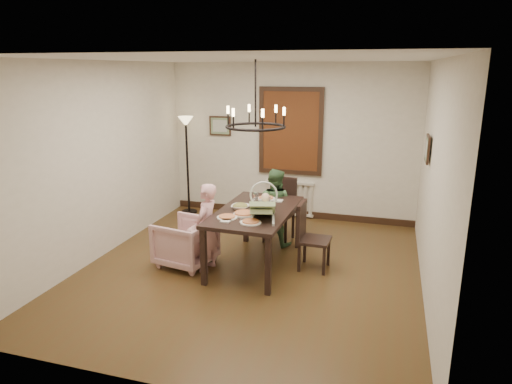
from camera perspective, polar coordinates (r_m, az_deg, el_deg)
The scene contains 17 objects.
room_shell at distance 6.28m, azimuth 0.20°, elevation 3.36°, with size 4.51×5.00×2.81m.
dining_table at distance 6.29m, azimuth -0.06°, elevation -2.99°, with size 1.02×1.75×0.81m.
chair_far at distance 7.28m, azimuth 2.88°, elevation -2.24°, with size 0.45×0.45×1.02m, color black, non-canonical shape.
chair_right at distance 6.30m, azimuth 7.35°, elevation -5.51°, with size 0.42×0.42×0.94m, color black, non-canonical shape.
armchair at distance 6.51m, azimuth -8.84°, elevation -6.20°, with size 0.71×0.73×0.66m, color beige.
elderly_woman at distance 6.24m, azimuth -6.17°, elevation -5.36°, with size 0.37×0.24×1.01m, color pink.
seated_man at distance 7.13m, azimuth 2.30°, elevation -2.68°, with size 0.49×0.38×1.00m, color #40673D.
baby_bouncer at distance 5.84m, azimuth 0.83°, elevation -1.82°, with size 0.38×0.52×0.34m, color #BCDB97, non-canonical shape.
salad_bowl at distance 6.28m, azimuth -1.97°, elevation -1.86°, with size 0.30×0.30×0.07m, color white.
pizza_platter at distance 6.04m, azimuth -1.51°, elevation -2.70°, with size 0.29×0.29×0.04m, color tan.
drinking_glass at distance 6.31m, azimuth -0.14°, elevation -1.44°, with size 0.07×0.07×0.14m, color silver.
window_blinds at distance 8.24m, azimuth 4.35°, elevation 7.57°, with size 1.00×0.03×1.40m, color #5E3412.
radiator at distance 8.52m, azimuth 4.21°, elevation -0.78°, with size 0.92×0.12×0.62m, color silver, non-canonical shape.
picture_back at distance 8.63m, azimuth -4.50°, elevation 8.24°, with size 0.42×0.03×0.36m, color black.
picture_right at distance 6.52m, azimuth 20.64°, elevation 5.08°, with size 0.42×0.03×0.36m, color black.
floor_lamp at distance 8.68m, azimuth -8.56°, elevation 3.14°, with size 0.30×0.30×1.80m, color black, non-canonical shape.
chandelier at distance 6.02m, azimuth -0.06°, elevation 8.17°, with size 0.80×0.80×0.04m, color black.
Camera 1 is at (1.74, -5.52, 2.69)m, focal length 32.00 mm.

